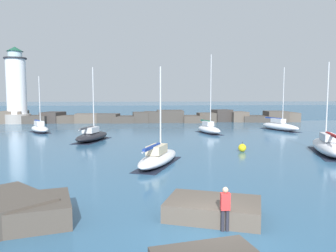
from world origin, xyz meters
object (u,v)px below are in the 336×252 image
(lighthouse, at_px, (16,90))
(sailboat_moored_5, at_px, (280,126))
(sailboat_moored_2, at_px, (92,136))
(person_on_rocks, at_px, (225,207))
(sailboat_moored_1, at_px, (158,157))
(sailboat_moored_3, at_px, (40,128))
(sailboat_moored_0, at_px, (327,146))
(mooring_buoy_orange_near, at_px, (242,148))
(sailboat_moored_4, at_px, (209,129))

(lighthouse, height_order, sailboat_moored_5, lighthouse)
(sailboat_moored_2, relative_size, person_on_rocks, 4.90)
(sailboat_moored_1, xyz_separation_m, sailboat_moored_2, (-6.99, 13.99, 0.04))
(sailboat_moored_3, bearing_deg, sailboat_moored_5, 0.01)
(sailboat_moored_2, xyz_separation_m, person_on_rocks, (8.89, -26.58, 0.38))
(sailboat_moored_0, distance_m, sailboat_moored_5, 20.74)
(sailboat_moored_3, relative_size, mooring_buoy_orange_near, 8.50)
(sailboat_moored_1, bearing_deg, person_on_rocks, -81.43)
(sailboat_moored_0, relative_size, sailboat_moored_2, 0.99)
(sailboat_moored_0, xyz_separation_m, mooring_buoy_orange_near, (-7.26, 1.83, -0.35))
(sailboat_moored_2, xyz_separation_m, sailboat_moored_4, (15.24, 6.46, 0.05))
(sailboat_moored_0, distance_m, person_on_rocks, 20.90)
(sailboat_moored_2, bearing_deg, lighthouse, 124.21)
(sailboat_moored_4, xyz_separation_m, mooring_buoy_orange_near, (-0.04, -15.30, -0.28))
(lighthouse, xyz_separation_m, person_on_rocks, (26.71, -52.80, -5.34))
(sailboat_moored_4, bearing_deg, person_on_rocks, -100.88)
(sailboat_moored_0, xyz_separation_m, sailboat_moored_3, (-31.23, 20.26, -0.11))
(sailboat_moored_0, relative_size, sailboat_moored_3, 1.06)
(lighthouse, relative_size, person_on_rocks, 8.30)
(sailboat_moored_2, relative_size, mooring_buoy_orange_near, 9.08)
(person_on_rocks, bearing_deg, sailboat_moored_3, 116.04)
(sailboat_moored_2, distance_m, sailboat_moored_5, 28.54)
(sailboat_moored_2, distance_m, mooring_buoy_orange_near, 17.58)
(sailboat_moored_1, bearing_deg, lighthouse, 121.68)
(sailboat_moored_3, relative_size, sailboat_moored_4, 0.74)
(sailboat_moored_2, xyz_separation_m, mooring_buoy_orange_near, (15.19, -8.85, -0.23))
(sailboat_moored_0, height_order, sailboat_moored_3, sailboat_moored_0)
(sailboat_moored_0, height_order, sailboat_moored_4, sailboat_moored_4)
(sailboat_moored_0, xyz_separation_m, sailboat_moored_1, (-15.46, -3.32, -0.16))
(lighthouse, relative_size, mooring_buoy_orange_near, 15.37)
(sailboat_moored_5, bearing_deg, mooring_buoy_orange_near, -122.37)
(lighthouse, xyz_separation_m, sailboat_moored_1, (24.82, -40.22, -5.77))
(lighthouse, xyz_separation_m, sailboat_moored_2, (17.83, -26.23, -5.72))
(sailboat_moored_5, height_order, person_on_rocks, sailboat_moored_5)
(sailboat_moored_3, relative_size, person_on_rocks, 4.59)
(sailboat_moored_3, height_order, person_on_rocks, sailboat_moored_3)
(sailboat_moored_0, xyz_separation_m, person_on_rocks, (-13.56, -15.90, 0.26))
(sailboat_moored_1, bearing_deg, sailboat_moored_3, 123.78)
(sailboat_moored_1, distance_m, sailboat_moored_5, 30.85)
(sailboat_moored_1, relative_size, person_on_rocks, 4.27)
(sailboat_moored_2, bearing_deg, sailboat_moored_0, -25.43)
(sailboat_moored_3, height_order, mooring_buoy_orange_near, sailboat_moored_3)
(sailboat_moored_5, relative_size, mooring_buoy_orange_near, 10.03)
(sailboat_moored_3, xyz_separation_m, person_on_rocks, (17.66, -36.16, 0.37))
(lighthouse, relative_size, sailboat_moored_5, 1.53)
(sailboat_moored_0, distance_m, mooring_buoy_orange_near, 7.49)
(lighthouse, bearing_deg, sailboat_moored_1, -58.32)
(sailboat_moored_2, bearing_deg, mooring_buoy_orange_near, -30.21)
(lighthouse, xyz_separation_m, sailboat_moored_0, (40.28, -36.90, -5.60))
(sailboat_moored_5, bearing_deg, sailboat_moored_2, -160.37)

